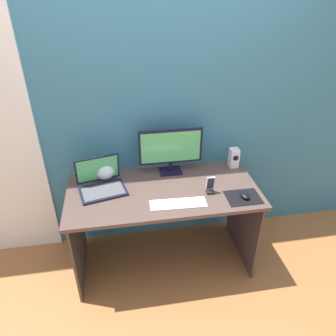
{
  "coord_description": "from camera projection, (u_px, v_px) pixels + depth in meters",
  "views": [
    {
      "loc": [
        -0.29,
        -1.97,
        2.16
      ],
      "look_at": [
        0.03,
        -0.02,
        0.95
      ],
      "focal_mm": 34.23,
      "sensor_mm": 36.0,
      "label": 1
    }
  ],
  "objects": [
    {
      "name": "phone_in_dock",
      "position": [
        210.0,
        187.0,
        2.38
      ],
      "size": [
        0.06,
        0.05,
        0.14
      ],
      "color": "black",
      "rests_on": "desk"
    },
    {
      "name": "fishbowl",
      "position": [
        105.0,
        170.0,
        2.53
      ],
      "size": [
        0.17,
        0.17,
        0.17
      ],
      "primitive_type": "sphere",
      "color": "silver",
      "rests_on": "desk"
    },
    {
      "name": "keyboard_external",
      "position": [
        178.0,
        204.0,
        2.28
      ],
      "size": [
        0.41,
        0.14,
        0.01
      ],
      "primitive_type": "cube",
      "rotation": [
        0.0,
        0.0,
        -0.04
      ],
      "color": "white",
      "rests_on": "desk"
    },
    {
      "name": "speaker_right",
      "position": [
        234.0,
        158.0,
        2.69
      ],
      "size": [
        0.07,
        0.08,
        0.16
      ],
      "color": "silver",
      "rests_on": "desk"
    },
    {
      "name": "ground_plane",
      "position": [
        164.0,
        260.0,
        2.82
      ],
      "size": [
        8.0,
        8.0,
        0.0
      ],
      "primitive_type": "plane",
      "color": "#965D31"
    },
    {
      "name": "desk",
      "position": [
        163.0,
        206.0,
        2.51
      ],
      "size": [
        1.45,
        0.68,
        0.75
      ],
      "color": "#4E3B36",
      "rests_on": "ground_plane"
    },
    {
      "name": "laptop",
      "position": [
        101.0,
        184.0,
        2.42
      ],
      "size": [
        0.39,
        0.34,
        0.24
      ],
      "color": "black",
      "rests_on": "desk"
    },
    {
      "name": "mousepad",
      "position": [
        243.0,
        197.0,
        2.35
      ],
      "size": [
        0.25,
        0.2,
        0.0
      ],
      "primitive_type": "cube",
      "color": "black",
      "rests_on": "desk"
    },
    {
      "name": "mouse",
      "position": [
        245.0,
        195.0,
        2.34
      ],
      "size": [
        0.07,
        0.11,
        0.04
      ],
      "primitive_type": "ellipsoid",
      "rotation": [
        0.0,
        0.0,
        0.1
      ],
      "color": "black",
      "rests_on": "mousepad"
    },
    {
      "name": "monitor",
      "position": [
        171.0,
        149.0,
        2.55
      ],
      "size": [
        0.51,
        0.14,
        0.38
      ],
      "color": "black",
      "rests_on": "desk"
    },
    {
      "name": "wall_back",
      "position": [
        155.0,
        108.0,
        2.52
      ],
      "size": [
        6.0,
        0.04,
        2.5
      ],
      "primitive_type": "cube",
      "color": "teal",
      "rests_on": "ground_plane"
    }
  ]
}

